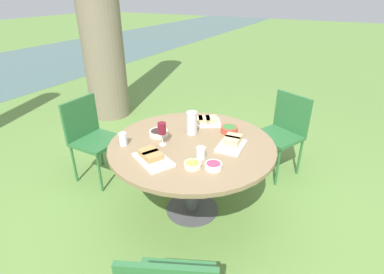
{
  "coord_description": "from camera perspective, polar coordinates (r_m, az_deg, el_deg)",
  "views": [
    {
      "loc": [
        -1.99,
        -1.06,
        1.9
      ],
      "look_at": [
        0.0,
        0.0,
        0.78
      ],
      "focal_mm": 28.0,
      "sensor_mm": 36.0,
      "label": 1
    }
  ],
  "objects": [
    {
      "name": "cup_water_far",
      "position": [
        2.56,
        -13.0,
        -0.39
      ],
      "size": [
        0.07,
        0.07,
        0.11
      ],
      "color": "silver",
      "rests_on": "dining_table"
    },
    {
      "name": "dining_table",
      "position": [
        2.59,
        -0.0,
        -2.92
      ],
      "size": [
        1.41,
        1.41,
        0.72
      ],
      "color": "#4C4C51",
      "rests_on": "ground_plane"
    },
    {
      "name": "platter_sandwich_side",
      "position": [
        2.91,
        2.33,
        3.11
      ],
      "size": [
        0.33,
        0.37,
        0.06
      ],
      "color": "white",
      "rests_on": "dining_table"
    },
    {
      "name": "platter_charcuterie",
      "position": [
        2.31,
        -7.67,
        -3.78
      ],
      "size": [
        0.34,
        0.39,
        0.06
      ],
      "color": "white",
      "rests_on": "dining_table"
    },
    {
      "name": "platter_bread_main",
      "position": [
        2.51,
        7.62,
        -1.03
      ],
      "size": [
        0.3,
        0.22,
        0.08
      ],
      "color": "white",
      "rests_on": "dining_table"
    },
    {
      "name": "wine_glass",
      "position": [
        2.47,
        -5.75,
        1.5
      ],
      "size": [
        0.07,
        0.07,
        0.2
      ],
      "color": "silver",
      "rests_on": "dining_table"
    },
    {
      "name": "bowl_fries",
      "position": [
        2.21,
        0.12,
        -5.31
      ],
      "size": [
        0.13,
        0.13,
        0.04
      ],
      "color": "beige",
      "rests_on": "dining_table"
    },
    {
      "name": "bowl_dip_red",
      "position": [
        2.2,
        4.09,
        -5.46
      ],
      "size": [
        0.13,
        0.13,
        0.04
      ],
      "color": "white",
      "rests_on": "dining_table"
    },
    {
      "name": "cup_water_near",
      "position": [
        2.31,
        1.7,
        -3.05
      ],
      "size": [
        0.07,
        0.07,
        0.09
      ],
      "color": "silver",
      "rests_on": "dining_table"
    },
    {
      "name": "bowl_salad",
      "position": [
        2.75,
        7.11,
        1.49
      ],
      "size": [
        0.15,
        0.15,
        0.06
      ],
      "color": "#B74733",
      "rests_on": "dining_table"
    },
    {
      "name": "chair_near_left",
      "position": [
        3.42,
        16.98,
        1.59
      ],
      "size": [
        0.57,
        0.58,
        0.89
      ],
      "color": "#2D6B38",
      "rests_on": "ground_plane"
    },
    {
      "name": "chair_near_right",
      "position": [
        3.34,
        -18.76,
        0.69
      ],
      "size": [
        0.45,
        0.43,
        0.89
      ],
      "color": "#2D6B38",
      "rests_on": "ground_plane"
    },
    {
      "name": "handbag",
      "position": [
        3.96,
        2.58,
        -0.08
      ],
      "size": [
        0.3,
        0.14,
        0.37
      ],
      "color": "maroon",
      "rests_on": "ground_plane"
    },
    {
      "name": "water_pitcher",
      "position": [
        2.67,
        -0.04,
        2.72
      ],
      "size": [
        0.11,
        0.1,
        0.21
      ],
      "color": "silver",
      "rests_on": "dining_table"
    },
    {
      "name": "bowl_olives",
      "position": [
        2.68,
        -6.38,
        0.77
      ],
      "size": [
        0.17,
        0.17,
        0.05
      ],
      "color": "beige",
      "rests_on": "dining_table"
    },
    {
      "name": "ground_plane",
      "position": [
        2.95,
        -0.0,
        -13.62
      ],
      "size": [
        40.0,
        40.0,
        0.0
      ],
      "primitive_type": "plane",
      "color": "#668E42"
    }
  ]
}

